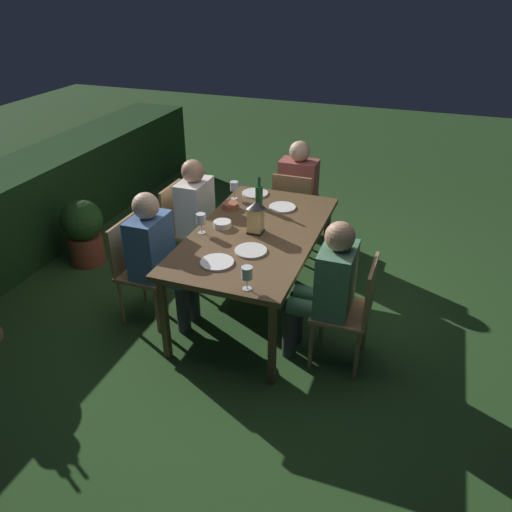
{
  "coord_description": "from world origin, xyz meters",
  "views": [
    {
      "loc": [
        -3.43,
        -1.24,
        2.6
      ],
      "look_at": [
        0.0,
        0.0,
        0.53
      ],
      "focal_mm": 35.16,
      "sensor_mm": 36.0,
      "label": 1
    }
  ],
  "objects_px": {
    "green_bottle_on_table": "(259,196)",
    "bowl_olives": "(230,205)",
    "dining_table": "(256,238)",
    "person_in_rust": "(300,187)",
    "plate_a": "(217,262)",
    "person_in_cream": "(202,213)",
    "chair_head_far": "(294,208)",
    "plate_c": "(255,193)",
    "wine_glass_b": "(234,187)",
    "chair_side_right_b": "(184,225)",
    "person_in_green": "(327,285)",
    "lantern_centerpiece": "(256,216)",
    "wine_glass_a": "(201,220)",
    "bowl_bread": "(222,224)",
    "wine_glass_c": "(247,274)",
    "chair_side_right_a": "(139,266)",
    "chair_side_left_a": "(352,308)",
    "potted_plant_corner": "(83,230)",
    "plate_d": "(282,207)",
    "person_in_blue": "(158,254)",
    "plate_b": "(251,251)"
  },
  "relations": [
    {
      "from": "wine_glass_a",
      "to": "wine_glass_b",
      "type": "height_order",
      "value": "same"
    },
    {
      "from": "green_bottle_on_table",
      "to": "wine_glass_b",
      "type": "bearing_deg",
      "value": 69.46
    },
    {
      "from": "plate_d",
      "to": "person_in_blue",
      "type": "bearing_deg",
      "value": 141.29
    },
    {
      "from": "person_in_rust",
      "to": "lantern_centerpiece",
      "type": "relative_size",
      "value": 4.34
    },
    {
      "from": "chair_side_right_b",
      "to": "green_bottle_on_table",
      "type": "relative_size",
      "value": 3.0
    },
    {
      "from": "person_in_rust",
      "to": "plate_a",
      "type": "bearing_deg",
      "value": 177.14
    },
    {
      "from": "bowl_bread",
      "to": "chair_side_right_a",
      "type": "bearing_deg",
      "value": 123.81
    },
    {
      "from": "person_in_blue",
      "to": "person_in_rust",
      "type": "bearing_deg",
      "value": -21.37
    },
    {
      "from": "person_in_rust",
      "to": "plate_c",
      "type": "distance_m",
      "value": 0.67
    },
    {
      "from": "green_bottle_on_table",
      "to": "person_in_rust",
      "type": "bearing_deg",
      "value": -9.09
    },
    {
      "from": "dining_table",
      "to": "person_in_rust",
      "type": "height_order",
      "value": "person_in_rust"
    },
    {
      "from": "chair_side_right_a",
      "to": "plate_c",
      "type": "height_order",
      "value": "chair_side_right_a"
    },
    {
      "from": "person_in_cream",
      "to": "green_bottle_on_table",
      "type": "xyz_separation_m",
      "value": [
        0.06,
        -0.55,
        0.23
      ]
    },
    {
      "from": "lantern_centerpiece",
      "to": "plate_c",
      "type": "height_order",
      "value": "lantern_centerpiece"
    },
    {
      "from": "green_bottle_on_table",
      "to": "wine_glass_b",
      "type": "relative_size",
      "value": 1.72
    },
    {
      "from": "chair_side_left_a",
      "to": "plate_b",
      "type": "height_order",
      "value": "chair_side_left_a"
    },
    {
      "from": "chair_side_right_a",
      "to": "plate_c",
      "type": "bearing_deg",
      "value": -27.53
    },
    {
      "from": "plate_c",
      "to": "chair_side_right_b",
      "type": "bearing_deg",
      "value": 119.51
    },
    {
      "from": "person_in_cream",
      "to": "wine_glass_c",
      "type": "bearing_deg",
      "value": -143.11
    },
    {
      "from": "green_bottle_on_table",
      "to": "plate_a",
      "type": "xyz_separation_m",
      "value": [
        -1.04,
        -0.04,
        -0.1
      ]
    },
    {
      "from": "dining_table",
      "to": "potted_plant_corner",
      "type": "relative_size",
      "value": 2.68
    },
    {
      "from": "chair_side_right_a",
      "to": "green_bottle_on_table",
      "type": "relative_size",
      "value": 3.0
    },
    {
      "from": "plate_a",
      "to": "bowl_bread",
      "type": "xyz_separation_m",
      "value": [
        0.56,
        0.2,
        0.02
      ]
    },
    {
      "from": "chair_head_far",
      "to": "wine_glass_c",
      "type": "height_order",
      "value": "wine_glass_c"
    },
    {
      "from": "wine_glass_a",
      "to": "bowl_olives",
      "type": "height_order",
      "value": "wine_glass_a"
    },
    {
      "from": "chair_head_far",
      "to": "person_in_green",
      "type": "bearing_deg",
      "value": -156.24
    },
    {
      "from": "dining_table",
      "to": "chair_side_right_b",
      "type": "bearing_deg",
      "value": 65.21
    },
    {
      "from": "chair_side_left_a",
      "to": "wine_glass_a",
      "type": "xyz_separation_m",
      "value": [
        0.24,
        1.29,
        0.39
      ]
    },
    {
      "from": "wine_glass_a",
      "to": "person_in_rust",
      "type": "bearing_deg",
      "value": -15.09
    },
    {
      "from": "plate_b",
      "to": "bowl_bread",
      "type": "distance_m",
      "value": 0.48
    },
    {
      "from": "chair_side_right_a",
      "to": "person_in_blue",
      "type": "distance_m",
      "value": 0.25
    },
    {
      "from": "chair_side_right_b",
      "to": "plate_a",
      "type": "height_order",
      "value": "chair_side_right_b"
    },
    {
      "from": "person_in_rust",
      "to": "bowl_olives",
      "type": "distance_m",
      "value": 1.07
    },
    {
      "from": "person_in_cream",
      "to": "plate_c",
      "type": "xyz_separation_m",
      "value": [
        0.34,
        -0.41,
        0.13
      ]
    },
    {
      "from": "bowl_bread",
      "to": "lantern_centerpiece",
      "type": "bearing_deg",
      "value": -88.98
    },
    {
      "from": "chair_side_left_a",
      "to": "wine_glass_c",
      "type": "distance_m",
      "value": 0.86
    },
    {
      "from": "green_bottle_on_table",
      "to": "bowl_olives",
      "type": "xyz_separation_m",
      "value": [
        -0.11,
        0.23,
        -0.08
      ]
    },
    {
      "from": "chair_head_far",
      "to": "plate_c",
      "type": "distance_m",
      "value": 0.57
    },
    {
      "from": "person_in_cream",
      "to": "wine_glass_a",
      "type": "distance_m",
      "value": 0.68
    },
    {
      "from": "plate_c",
      "to": "dining_table",
      "type": "bearing_deg",
      "value": -159.52
    },
    {
      "from": "person_in_cream",
      "to": "bowl_olives",
      "type": "relative_size",
      "value": 8.21
    },
    {
      "from": "dining_table",
      "to": "lantern_centerpiece",
      "type": "relative_size",
      "value": 6.84
    },
    {
      "from": "plate_b",
      "to": "bowl_bread",
      "type": "xyz_separation_m",
      "value": [
        0.31,
        0.37,
        0.02
      ]
    },
    {
      "from": "person_in_blue",
      "to": "plate_c",
      "type": "relative_size",
      "value": 4.61
    },
    {
      "from": "lantern_centerpiece",
      "to": "chair_head_far",
      "type": "bearing_deg",
      "value": 0.17
    },
    {
      "from": "plate_a",
      "to": "bowl_olives",
      "type": "relative_size",
      "value": 1.78
    },
    {
      "from": "person_in_cream",
      "to": "person_in_green",
      "type": "distance_m",
      "value": 1.6
    },
    {
      "from": "plate_a",
      "to": "wine_glass_b",
      "type": "bearing_deg",
      "value": 15.84
    },
    {
      "from": "plate_d",
      "to": "dining_table",
      "type": "bearing_deg",
      "value": 173.37
    },
    {
      "from": "chair_side_left_a",
      "to": "wine_glass_c",
      "type": "relative_size",
      "value": 5.15
    }
  ]
}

